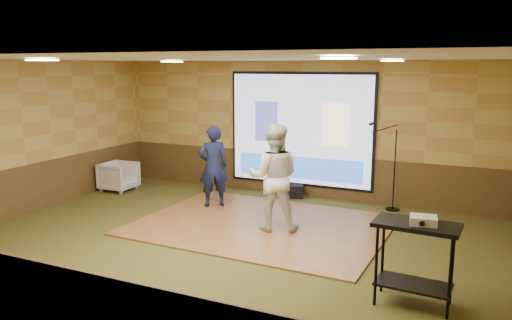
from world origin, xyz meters
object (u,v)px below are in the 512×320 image
at_px(dance_floor, 262,225).
at_px(duffel_bag, 293,191).
at_px(player_right, 274,177).
at_px(projector_screen, 300,131).
at_px(banquet_chair, 119,176).
at_px(projector, 423,220).
at_px(player_left, 213,166).
at_px(mic_stand, 391,186).
at_px(av_table, 415,247).

xyz_separation_m(dance_floor, duffel_bag, (-0.18, 2.11, 0.13)).
relative_size(player_right, duffel_bag, 4.13).
xyz_separation_m(projector_screen, banquet_chair, (-4.00, -1.32, -1.14)).
xyz_separation_m(dance_floor, projector, (3.01, -2.05, 1.08)).
relative_size(player_left, duffel_bag, 3.66).
xyz_separation_m(player_right, mic_stand, (1.65, 2.21, -0.48)).
relative_size(dance_floor, banquet_chair, 5.96).
xyz_separation_m(av_table, banquet_chair, (-7.05, 3.02, -0.41)).
distance_m(player_left, banquet_chair, 2.78).
relative_size(player_left, player_right, 0.89).
bearing_deg(av_table, mic_stand, 103.61).
relative_size(dance_floor, projector, 14.58).
distance_m(projector, duffel_bag, 5.33).
height_order(player_right, av_table, player_right).
relative_size(projector_screen, mic_stand, 1.87).
bearing_deg(projector_screen, duffel_bag, -108.68).
bearing_deg(duffel_bag, projector, -52.48).
relative_size(mic_stand, banquet_chair, 2.40).
bearing_deg(duffel_bag, dance_floor, -84.99).
bearing_deg(duffel_bag, mic_stand, -1.46).
bearing_deg(projector_screen, projector, -54.42).
xyz_separation_m(mic_stand, duffel_bag, (-2.13, 0.05, -0.35)).
height_order(av_table, banquet_chair, av_table).
bearing_deg(banquet_chair, av_table, -114.03).
xyz_separation_m(dance_floor, mic_stand, (1.95, 2.05, 0.48)).
height_order(player_left, banquet_chair, player_left).
relative_size(projector_screen, projector, 10.95).
distance_m(player_right, duffel_bag, 2.46).
height_order(player_left, player_right, player_right).
bearing_deg(projector_screen, av_table, -54.89).
distance_m(mic_stand, duffel_bag, 2.16).
height_order(dance_floor, mic_stand, mic_stand).
bearing_deg(banquet_chair, player_left, -97.11).
xyz_separation_m(player_left, player_right, (1.70, -0.86, 0.11)).
height_order(player_right, projector, player_right).
distance_m(dance_floor, banquet_chair, 4.25).
bearing_deg(player_left, projector, 108.20).
relative_size(player_left, mic_stand, 0.94).
xyz_separation_m(av_table, duffel_bag, (-3.12, 4.13, -0.60)).
bearing_deg(mic_stand, duffel_bag, -158.39).
relative_size(projector_screen, duffel_bag, 7.27).
bearing_deg(mic_stand, banquet_chair, -147.06).
bearing_deg(av_table, projector_screen, 125.11).
height_order(mic_stand, banquet_chair, mic_stand).
relative_size(av_table, mic_stand, 0.59).
distance_m(player_right, mic_stand, 2.80).
bearing_deg(banquet_chair, projector_screen, -72.64).
height_order(player_left, av_table, player_left).
bearing_deg(projector_screen, dance_floor, -87.17).
bearing_deg(projector, av_table, 149.98).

